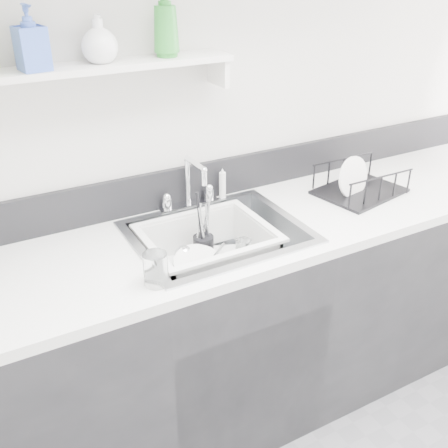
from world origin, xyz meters
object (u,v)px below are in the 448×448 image
sink (218,253)px  wash_tub (208,252)px  counter_run (218,329)px  dish_rack (361,179)px

sink → wash_tub: bearing=172.8°
wash_tub → sink: bearing=-7.2°
counter_run → sink: sink is taller
sink → wash_tub: (-0.04, 0.01, 0.01)m
counter_run → dish_rack: 0.89m
counter_run → wash_tub: size_ratio=6.72×
sink → counter_run: bearing=0.0°
sink → dish_rack: size_ratio=1.77×
sink → wash_tub: wash_tub is taller
counter_run → dish_rack: (0.71, 0.02, 0.52)m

